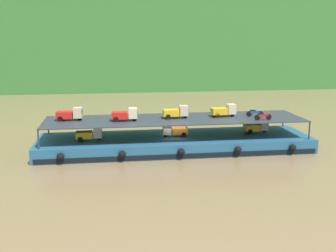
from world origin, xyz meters
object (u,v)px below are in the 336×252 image
Objects in this scene: mini_truck_upper_stern at (70,114)px; cargo_barge at (175,143)px; mini_truck_lower_stern at (89,134)px; motorcycle_upper_port at (263,116)px; mini_truck_lower_mid at (256,127)px; mini_truck_upper_bow at (224,110)px; mini_truck_upper_fore at (176,112)px; mini_truck_lower_aft at (174,130)px; mini_truck_upper_mid at (125,114)px; motorcycle_upper_centre at (255,113)px.

cargo_barge is at bearing -3.46° from mini_truck_upper_stern.
mini_truck_lower_stern is 18.64m from motorcycle_upper_port.
mini_truck_upper_bow is (-3.92, -0.10, 2.00)m from mini_truck_lower_mid.
motorcycle_upper_port is (9.08, -2.35, -0.26)m from mini_truck_upper_fore.
mini_truck_upper_bow reaches higher than mini_truck_lower_aft.
motorcycle_upper_port is (3.60, -2.56, -0.26)m from mini_truck_upper_bow.
mini_truck_upper_bow is (5.65, 0.52, 3.44)m from cargo_barge.
motorcycle_upper_port is at bearing -6.37° from mini_truck_upper_mid.
cargo_barge is at bearing 167.52° from motorcycle_upper_port.
motorcycle_upper_port reaches higher than mini_truck_lower_aft.
mini_truck_lower_aft is at bearing -175.53° from mini_truck_upper_bow.
mini_truck_lower_stern and mini_truck_lower_aft have the same top height.
motorcycle_upper_centre is at bearing 94.74° from motorcycle_upper_port.
mini_truck_upper_stern reaches higher than mini_truck_lower_mid.
mini_truck_upper_bow is 1.47× the size of motorcycle_upper_port.
mini_truck_lower_aft is 1.00× the size of mini_truck_upper_mid.
motorcycle_upper_centre is at bearing 1.59° from mini_truck_lower_stern.
cargo_barge is 3.46m from mini_truck_upper_fore.
mini_truck_upper_bow is 1.48× the size of motorcycle_upper_centre.
mini_truck_lower_aft is at bearing 179.79° from motorcycle_upper_centre.
mini_truck_upper_stern is 1.00× the size of mini_truck_upper_mid.
mini_truck_upper_mid is (-15.02, -1.02, 2.00)m from mini_truck_lower_mid.
mini_truck_lower_mid is at bearing 3.30° from mini_truck_lower_stern.
mini_truck_upper_fore reaches higher than mini_truck_lower_stern.
motorcycle_upper_centre is (9.08, 0.04, 3.18)m from cargo_barge.
mini_truck_lower_stern is 1.01× the size of mini_truck_upper_fore.
motorcycle_upper_centre is (18.32, 0.51, 1.74)m from mini_truck_lower_stern.
motorcycle_upper_centre is at bearing 0.24° from cargo_barge.
mini_truck_upper_bow is at bearing 4.76° from mini_truck_upper_mid.
mini_truck_upper_mid reaches higher than mini_truck_lower_aft.
motorcycle_upper_centre is (-0.49, -0.58, 1.74)m from mini_truck_lower_mid.
mini_truck_lower_mid is 3.20m from motorcycle_upper_port.
mini_truck_upper_bow is (5.48, 0.22, 0.00)m from mini_truck_upper_fore.
cargo_barge is 9.62m from motorcycle_upper_centre.
mini_truck_upper_stern is at bearing 169.41° from mini_truck_upper_mid.
mini_truck_lower_stern is 0.99× the size of mini_truck_upper_bow.
cargo_barge is 15.66× the size of motorcycle_upper_port.
mini_truck_lower_mid is 4.40m from mini_truck_upper_bow.
cargo_barge is at bearing -174.78° from mini_truck_upper_bow.
mini_truck_upper_fore is at bearing 60.69° from cargo_barge.
cargo_barge is 9.70m from mini_truck_lower_mid.
mini_truck_upper_bow is 4.43m from motorcycle_upper_port.
cargo_barge is 10.70× the size of mini_truck_upper_mid.
mini_truck_upper_fore reaches higher than motorcycle_upper_centre.
cargo_barge is 11.80m from mini_truck_upper_stern.
mini_truck_lower_stern is at bearing -176.63° from mini_truck_lower_aft.
mini_truck_upper_fore is (0.20, 0.23, 2.00)m from mini_truck_lower_aft.
mini_truck_lower_mid is 20.93m from mini_truck_upper_stern.
motorcycle_upper_port reaches higher than cargo_barge.
mini_truck_lower_stern is at bearing 175.12° from motorcycle_upper_port.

